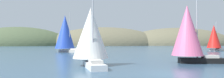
# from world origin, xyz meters

# --- Properties ---
(ground_plane) EXTENTS (360.00, 360.00, 0.00)m
(ground_plane) POSITION_xyz_m (0.00, 0.00, 0.00)
(ground_plane) COLOR #385670
(headland_right) EXTENTS (85.45, 44.00, 26.31)m
(headland_right) POSITION_xyz_m (60.00, 135.00, 0.00)
(headland_right) COLOR #6B664C
(headland_right) RESTS_ON ground_plane
(headland_center) EXTENTS (84.44, 44.00, 26.28)m
(headland_center) POSITION_xyz_m (5.00, 135.00, 0.00)
(headland_center) COLOR #6B664C
(headland_center) RESTS_ON ground_plane
(headland_left) EXTENTS (71.21, 44.00, 25.90)m
(headland_left) POSITION_xyz_m (-55.00, 135.00, 0.00)
(headland_left) COLOR #4C5B3D
(headland_left) RESTS_ON ground_plane
(sailboat_blue_spinnaker) EXTENTS (8.95, 7.99, 10.27)m
(sailboat_blue_spinnaker) POSITION_xyz_m (-12.75, 38.71, 5.06)
(sailboat_blue_spinnaker) COLOR #B7B2A8
(sailboat_blue_spinnaker) RESTS_ON ground_plane
(sailboat_red_spinnaker) EXTENTS (7.21, 5.69, 8.63)m
(sailboat_red_spinnaker) POSITION_xyz_m (29.69, 40.70, 4.03)
(sailboat_red_spinnaker) COLOR white
(sailboat_red_spinnaker) RESTS_ON ground_plane
(sailboat_pink_spinnaker) EXTENTS (6.94, 4.57, 7.98)m
(sailboat_pink_spinnaker) POSITION_xyz_m (5.93, 8.29, 3.92)
(sailboat_pink_spinnaker) COLOR black
(sailboat_pink_spinnaker) RESTS_ON ground_plane
(sailboat_white_mainsail) EXTENTS (4.58, 7.31, 7.32)m
(sailboat_white_mainsail) POSITION_xyz_m (-6.38, 6.46, 3.51)
(sailboat_white_mainsail) COLOR white
(sailboat_white_mainsail) RESTS_ON ground_plane
(channel_buoy) EXTENTS (1.10, 1.10, 2.64)m
(channel_buoy) POSITION_xyz_m (-4.26, 30.67, 0.37)
(channel_buoy) COLOR red
(channel_buoy) RESTS_ON ground_plane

